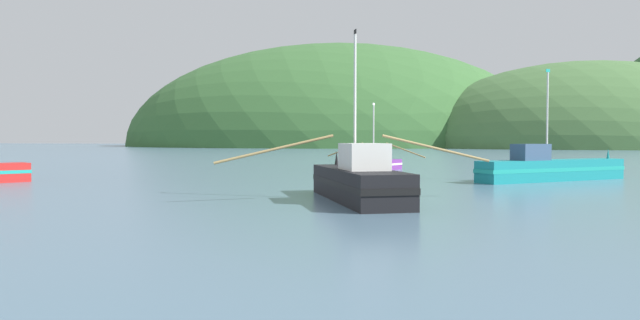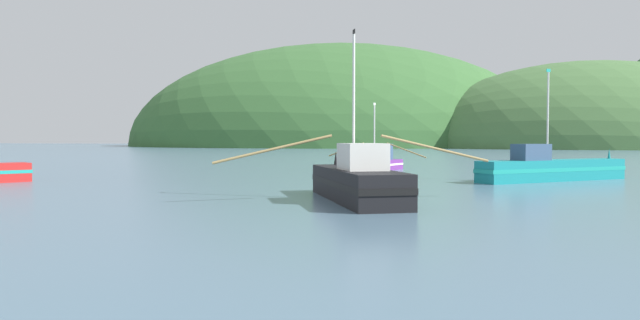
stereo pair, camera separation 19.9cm
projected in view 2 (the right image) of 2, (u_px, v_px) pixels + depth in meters
The scene contains 5 objects.
hill_far_left at pixel (584, 148), 182.37m from camera, with size 108.48×86.79×54.15m, color #47703D.
hill_far_center at pixel (334, 146), 230.58m from camera, with size 166.30×133.04×79.32m, color #386633.
fishing_boat_black at pixel (357, 181), 25.73m from camera, with size 11.54×9.38×7.75m.
fishing_boat_purple at pixel (376, 162), 50.78m from camera, with size 9.15×7.28×5.93m.
fishing_boat_teal at pixel (551, 169), 37.96m from camera, with size 10.23×9.31×7.36m.
Camera 2 is at (15.39, -6.24, 2.77)m, focal length 32.30 mm.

